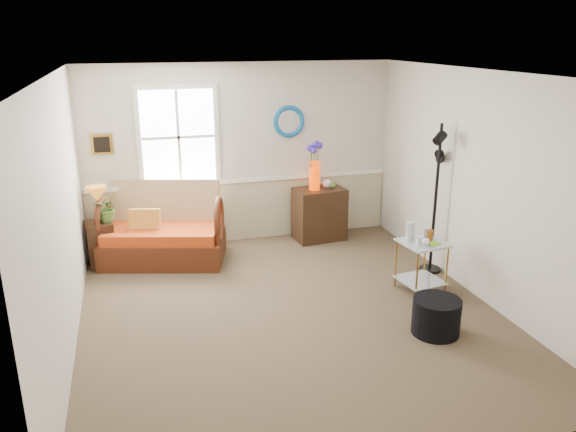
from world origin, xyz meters
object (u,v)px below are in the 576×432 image
object	(u,v)px
cabinet	(319,214)
floor_lamp	(436,200)
loveseat	(162,224)
side_table	(421,267)
lamp_stand	(100,244)
ottoman	(436,316)

from	to	relation	value
cabinet	floor_lamp	size ratio (longest dim) A/B	0.40
loveseat	side_table	distance (m)	3.43
lamp_stand	ottoman	world-z (taller)	lamp_stand
side_table	ottoman	size ratio (longest dim) A/B	1.27
cabinet	loveseat	bearing A→B (deg)	-179.81
cabinet	lamp_stand	bearing A→B (deg)	177.53
loveseat	lamp_stand	xyz separation A→B (m)	(-0.82, 0.07, -0.22)
floor_lamp	lamp_stand	bearing A→B (deg)	138.57
lamp_stand	ottoman	bearing A→B (deg)	-40.18
lamp_stand	ottoman	distance (m)	4.42
loveseat	cabinet	distance (m)	2.33
side_table	lamp_stand	bearing A→B (deg)	152.78
loveseat	ottoman	bearing A→B (deg)	-31.75
floor_lamp	ottoman	size ratio (longest dim) A/B	3.91
loveseat	ottoman	distance (m)	3.80
lamp_stand	ottoman	xyz separation A→B (m)	(3.38, -2.85, -0.11)
cabinet	side_table	size ratio (longest dim) A/B	1.24
lamp_stand	side_table	distance (m)	4.18
floor_lamp	loveseat	bearing A→B (deg)	135.44
floor_lamp	cabinet	bearing A→B (deg)	100.33
side_table	floor_lamp	bearing A→B (deg)	50.09
side_table	ottoman	world-z (taller)	side_table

